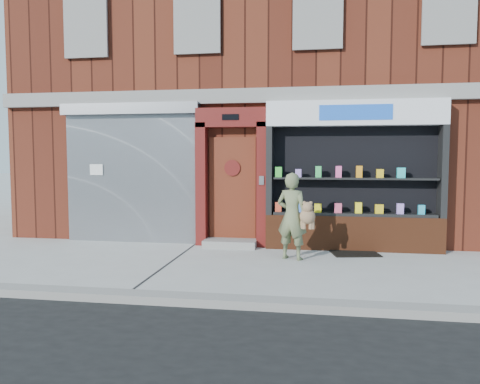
# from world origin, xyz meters

# --- Properties ---
(ground) EXTENTS (80.00, 80.00, 0.00)m
(ground) POSITION_xyz_m (0.00, 0.00, 0.00)
(ground) COLOR #9E9E99
(ground) RESTS_ON ground
(curb) EXTENTS (60.00, 0.30, 0.12)m
(curb) POSITION_xyz_m (0.00, -2.15, 0.06)
(curb) COLOR gray
(curb) RESTS_ON ground
(building) EXTENTS (12.00, 8.16, 8.00)m
(building) POSITION_xyz_m (-0.00, 5.99, 4.00)
(building) COLOR #491A10
(building) RESTS_ON ground
(shutter_bay) EXTENTS (3.10, 0.30, 3.04)m
(shutter_bay) POSITION_xyz_m (-3.00, 1.93, 1.72)
(shutter_bay) COLOR gray
(shutter_bay) RESTS_ON ground
(red_door_bay) EXTENTS (1.52, 0.58, 2.90)m
(red_door_bay) POSITION_xyz_m (-0.75, 1.86, 1.46)
(red_door_bay) COLOR #59110F
(red_door_bay) RESTS_ON ground
(pharmacy_bay) EXTENTS (3.50, 0.41, 3.00)m
(pharmacy_bay) POSITION_xyz_m (1.75, 1.81, 1.37)
(pharmacy_bay) COLOR #632E17
(pharmacy_bay) RESTS_ON ground
(woman) EXTENTS (0.76, 0.56, 1.60)m
(woman) POSITION_xyz_m (0.60, 0.72, 0.80)
(woman) COLOR #636E48
(woman) RESTS_ON ground
(doormat) EXTENTS (0.98, 0.77, 0.02)m
(doormat) POSITION_xyz_m (1.77, 1.37, 0.01)
(doormat) COLOR black
(doormat) RESTS_ON ground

